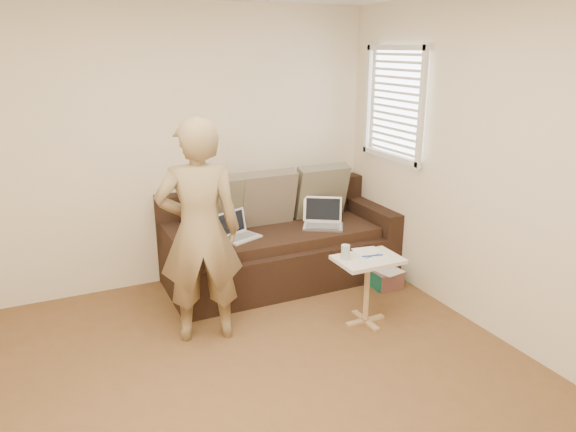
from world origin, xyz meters
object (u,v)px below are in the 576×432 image
Objects in this scene: sofa at (281,239)px; drinking_glass at (345,252)px; side_table at (367,290)px; striped_box at (385,278)px; person at (200,232)px; laptop_white at (241,238)px; laptop_silver at (323,227)px.

sofa is 1.06m from drinking_glass.
sofa is 3.81× the size of side_table.
side_table is 2.03× the size of striped_box.
drinking_glass is at bearing 163.35° from side_table.
drinking_glass is at bearing -84.47° from sofa.
person is at bearing 164.34° from side_table.
laptop_white is 0.58× the size of side_table.
person reaches higher than laptop_white.
laptop_white is at bearing 158.28° from striped_box.
laptop_white is (-0.84, 0.04, 0.00)m from laptop_silver.
sofa is 0.43m from laptop_silver.
sofa is at bearing -163.39° from laptop_silver.
drinking_glass reaches higher than laptop_white.
laptop_white is 1.43m from striped_box.
laptop_white is 1.18× the size of striped_box.
laptop_white reaches higher than side_table.
drinking_glass is (0.10, -1.03, 0.21)m from sofa.
striped_box is at bearing -163.09° from person.
person is 2.01m from striped_box.
striped_box is at bearing 42.75° from side_table.
person is (-0.57, -0.66, 0.36)m from laptop_white.
side_table is 0.40m from drinking_glass.
person is 3.04× the size of side_table.
drinking_glass is at bearing -148.26° from striped_box.
laptop_white is at bearing 119.08° from drinking_glass.
laptop_silver is 0.84m from laptop_white.
laptop_silver is at bearing -144.13° from person.
drinking_glass is (-0.31, -0.92, 0.12)m from laptop_silver.
laptop_white is 0.19× the size of person.
drinking_glass reaches higher than side_table.
laptop_white is 1.11m from drinking_glass.
laptop_white is at bearing -171.03° from sofa.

